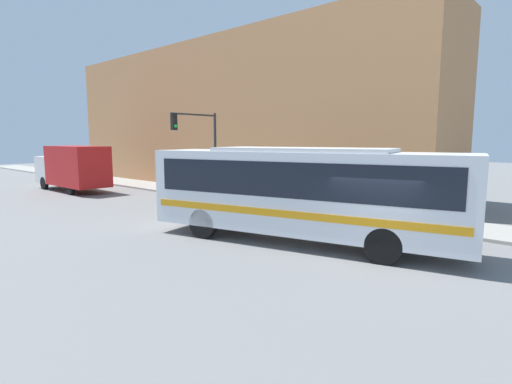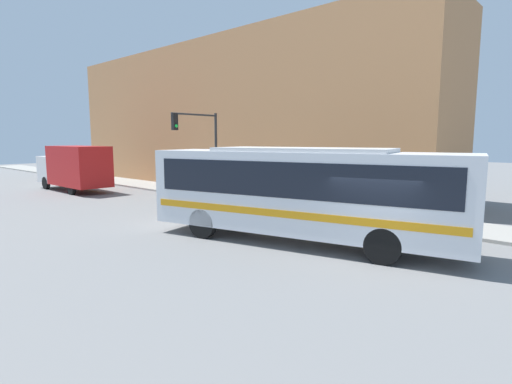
% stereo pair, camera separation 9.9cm
% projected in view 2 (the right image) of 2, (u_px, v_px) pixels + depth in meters
% --- Properties ---
extents(ground_plane, '(120.00, 120.00, 0.00)m').
position_uv_depth(ground_plane, '(380.00, 260.00, 11.98)').
color(ground_plane, slate).
extents(sidewalk, '(3.01, 70.00, 0.13)m').
position_uv_depth(sidewalk, '(161.00, 187.00, 29.70)').
color(sidewalk, gray).
rests_on(sidewalk, ground_plane).
extents(building_facade, '(6.00, 33.07, 10.59)m').
position_uv_depth(building_facade, '(227.00, 117.00, 30.68)').
color(building_facade, '#B27A4C').
rests_on(building_facade, ground_plane).
extents(city_bus, '(4.87, 11.25, 3.32)m').
position_uv_depth(city_bus, '(301.00, 188.00, 13.72)').
color(city_bus, silver).
rests_on(city_bus, ground_plane).
extents(delivery_truck, '(2.28, 7.35, 3.14)m').
position_uv_depth(delivery_truck, '(74.00, 167.00, 27.77)').
color(delivery_truck, '#B21919').
rests_on(delivery_truck, ground_plane).
extents(fire_hydrant, '(0.23, 0.31, 0.77)m').
position_uv_depth(fire_hydrant, '(322.00, 204.00, 19.20)').
color(fire_hydrant, '#999999').
rests_on(fire_hydrant, sidewalk).
extents(traffic_light_pole, '(3.28, 0.35, 5.02)m').
position_uv_depth(traffic_light_pole, '(201.00, 139.00, 23.21)').
color(traffic_light_pole, '#2D2D2D').
rests_on(traffic_light_pole, sidewalk).
extents(parking_meter, '(0.14, 0.14, 1.41)m').
position_uv_depth(parking_meter, '(268.00, 187.00, 21.44)').
color(parking_meter, '#2D2D2D').
rests_on(parking_meter, sidewalk).
extents(pedestrian_near_corner, '(0.34, 0.34, 1.60)m').
position_uv_depth(pedestrian_near_corner, '(317.00, 192.00, 20.13)').
color(pedestrian_near_corner, slate).
rests_on(pedestrian_near_corner, sidewalk).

